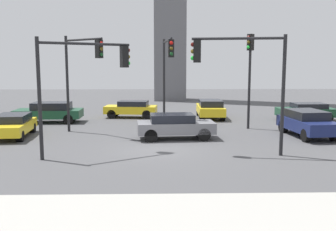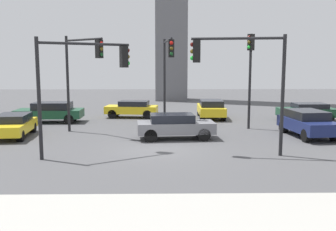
# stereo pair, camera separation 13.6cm
# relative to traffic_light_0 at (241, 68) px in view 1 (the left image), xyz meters

# --- Properties ---
(ground_plane) EXTENTS (85.87, 85.87, 0.00)m
(ground_plane) POSITION_rel_traffic_light_0_xyz_m (-3.60, 1.18, -3.91)
(ground_plane) COLOR #4C4C4F
(sidewalk_corner) EXTENTS (30.91, 3.99, 0.15)m
(sidewalk_corner) POSITION_rel_traffic_light_0_xyz_m (-3.60, -7.68, -3.83)
(sidewalk_corner) COLOR #A8A59E
(sidewalk_corner) RESTS_ON ground_plane
(traffic_light_0) EXTENTS (4.13, 0.89, 5.35)m
(traffic_light_0) POSITION_rel_traffic_light_0_xyz_m (0.00, 0.00, 0.00)
(traffic_light_0) COLOR black
(traffic_light_0) RESTS_ON ground_plane
(traffic_light_1) EXTENTS (3.76, 2.29, 5.21)m
(traffic_light_1) POSITION_rel_traffic_light_0_xyz_m (-6.95, 0.16, -0.14)
(traffic_light_1) COLOR black
(traffic_light_1) RESTS_ON ground_plane
(traffic_light_2) EXTENTS (0.48, 0.45, 5.90)m
(traffic_light_2) POSITION_rel_traffic_light_0_xyz_m (2.02, 6.78, 0.16)
(traffic_light_2) COLOR black
(traffic_light_2) RESTS_ON ground_plane
(traffic_light_3) EXTENTS (0.60, 4.36, 5.72)m
(traffic_light_3) POSITION_rel_traffic_light_0_xyz_m (-3.11, 6.96, 0.22)
(traffic_light_3) COLOR black
(traffic_light_3) RESTS_ON ground_plane
(traffic_light_4) EXTENTS (2.56, 2.20, 5.72)m
(traffic_light_4) POSITION_rel_traffic_light_0_xyz_m (-8.03, 5.13, 0.13)
(traffic_light_4) COLOR black
(traffic_light_4) RESTS_ON ground_plane
(car_0) EXTENTS (2.21, 4.18, 1.27)m
(car_0) POSITION_rel_traffic_light_0_xyz_m (-11.87, 4.37, -3.23)
(car_0) COLOR yellow
(car_0) RESTS_ON ground_plane
(car_1) EXTENTS (4.58, 2.01, 1.42)m
(car_1) POSITION_rel_traffic_light_0_xyz_m (-11.28, 9.64, -3.15)
(car_1) COLOR #19472D
(car_1) RESTS_ON ground_plane
(car_2) EXTENTS (2.36, 4.38, 1.48)m
(car_2) POSITION_rel_traffic_light_0_xyz_m (4.78, 4.16, -3.12)
(car_2) COLOR navy
(car_2) RESTS_ON ground_plane
(car_3) EXTENTS (1.99, 4.16, 1.39)m
(car_3) POSITION_rel_traffic_light_0_xyz_m (0.25, 11.48, -3.17)
(car_3) COLOR yellow
(car_3) RESTS_ON ground_plane
(car_4) EXTENTS (4.29, 2.02, 1.38)m
(car_4) POSITION_rel_traffic_light_0_xyz_m (-2.76, 3.56, -3.16)
(car_4) COLOR slate
(car_4) RESTS_ON ground_plane
(car_5) EXTENTS (4.07, 1.91, 1.25)m
(car_5) POSITION_rel_traffic_light_0_xyz_m (7.11, 10.27, -3.23)
(car_5) COLOR #19472D
(car_5) RESTS_ON ground_plane
(car_6) EXTENTS (4.06, 2.04, 1.28)m
(car_6) POSITION_rel_traffic_light_0_xyz_m (-5.73, 11.94, -3.21)
(car_6) COLOR yellow
(car_6) RESTS_ON ground_plane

